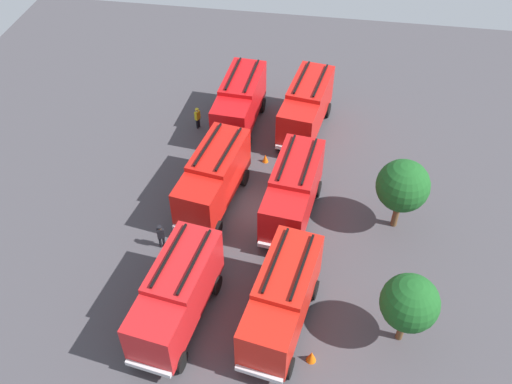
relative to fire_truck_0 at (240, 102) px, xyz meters
name	(u,v)px	position (x,y,z in m)	size (l,w,h in m)	color
ground_plane	(256,208)	(8.40, 2.57, -2.15)	(54.22, 54.22, 0.00)	#423F44
fire_truck_0	(240,102)	(0.00, 0.00, 0.00)	(7.34, 3.13, 3.88)	red
fire_truck_1	(213,177)	(8.29, -0.13, 0.00)	(7.51, 3.72, 3.88)	red
fire_truck_2	(177,294)	(17.22, -0.09, 0.00)	(7.48, 3.62, 3.88)	red
fire_truck_3	(306,106)	(-0.25, 4.83, 0.00)	(7.49, 3.64, 3.88)	red
fire_truck_4	(293,191)	(8.71, 4.88, 0.00)	(7.43, 3.42, 3.88)	red
fire_truck_5	(282,299)	(16.68, 5.23, 0.00)	(7.50, 3.70, 3.88)	red
firefighter_0	(198,117)	(0.69, -3.06, -1.22)	(0.48, 0.40, 1.67)	black
firefighter_1	(161,235)	(12.51, -2.42, -1.17)	(0.37, 0.48, 1.75)	black
tree_0	(403,186)	(8.48, 11.25, 1.13)	(3.15, 3.15, 4.88)	brown
tree_1	(410,303)	(16.55, 11.39, 0.87)	(2.90, 2.90, 4.50)	brown
traffic_cone_0	(246,161)	(4.29, 1.24, -1.86)	(0.41, 0.41, 0.59)	#F2600C
traffic_cone_1	(311,356)	(18.58, 7.01, -1.79)	(0.51, 0.51, 0.73)	#F2600C
traffic_cone_2	(265,158)	(3.81, 2.48, -1.85)	(0.42, 0.42, 0.60)	#F2600C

